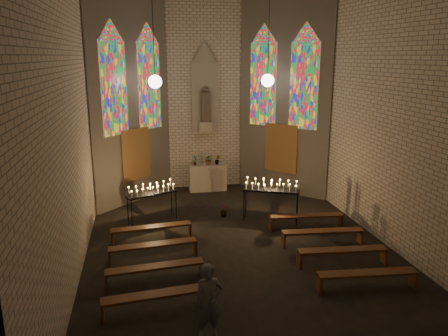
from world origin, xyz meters
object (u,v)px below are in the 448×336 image
(visitor, at_px, (209,302))
(altar, at_px, (207,177))
(votive_stand_left, at_px, (152,191))
(aisle_flower_pot, at_px, (224,211))
(votive_stand_right, at_px, (271,187))

(visitor, bearing_deg, altar, 73.65)
(altar, relative_size, votive_stand_left, 0.87)
(altar, height_order, aisle_flower_pot, altar)
(aisle_flower_pot, xyz_separation_m, votive_stand_right, (1.36, -0.66, 0.89))
(aisle_flower_pot, relative_size, votive_stand_right, 0.23)
(altar, relative_size, visitor, 0.96)
(aisle_flower_pot, distance_m, votive_stand_right, 1.76)
(votive_stand_right, bearing_deg, votive_stand_left, -166.15)
(altar, distance_m, votive_stand_right, 3.92)
(votive_stand_left, height_order, votive_stand_right, votive_stand_right)
(aisle_flower_pot, xyz_separation_m, votive_stand_left, (-2.25, -0.03, 0.80))
(votive_stand_right, bearing_deg, aisle_flower_pot, 178.04)
(aisle_flower_pot, xyz_separation_m, visitor, (-1.45, -6.06, 0.53))
(altar, xyz_separation_m, votive_stand_left, (-2.19, -2.98, 0.50))
(altar, height_order, votive_stand_right, votive_stand_right)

